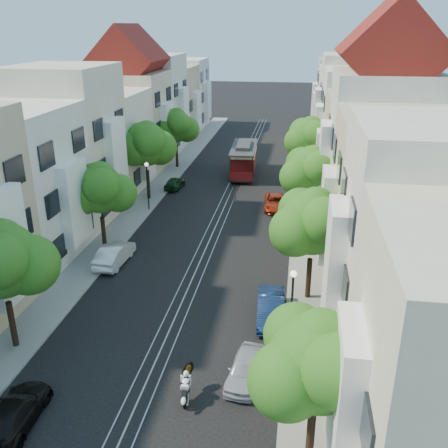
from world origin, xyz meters
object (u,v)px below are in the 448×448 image
at_px(tree_w_a, 2,262).
at_px(parked_car_e_near, 246,369).
at_px(tree_e_c, 311,172).
at_px(sportbike_rider, 186,384).
at_px(tree_e_a, 318,365).
at_px(parked_car_w_near, 15,413).
at_px(tree_w_b, 100,190).
at_px(parked_car_w_mid, 115,254).
at_px(parked_car_w_far, 175,183).
at_px(tree_e_b, 314,224).
at_px(tree_e_d, 310,138).
at_px(tree_w_d, 176,127).
at_px(lamp_west, 147,179).
at_px(cable_car, 244,158).
at_px(parked_car_e_mid, 271,308).
at_px(tree_w_c, 146,145).
at_px(parked_car_e_far, 276,202).
at_px(lamp_east, 292,298).

xyz_separation_m(tree_w_a, parked_car_e_near, (11.54, -0.71, -4.14)).
relative_size(tree_e_c, sportbike_rider, 3.66).
height_order(tree_e_a, parked_car_w_near, tree_e_a).
height_order(tree_w_b, sportbike_rider, tree_w_b).
bearing_deg(parked_car_w_mid, parked_car_w_far, -86.88).
height_order(tree_e_b, parked_car_w_near, tree_e_b).
relative_size(tree_e_d, sportbike_rider, 3.84).
bearing_deg(sportbike_rider, parked_car_w_mid, 117.54).
relative_size(tree_w_d, parked_car_w_far, 1.93).
bearing_deg(parked_car_e_near, tree_e_d, 91.55).
bearing_deg(tree_e_c, parked_car_w_far, 146.57).
height_order(tree_e_c, lamp_west, tree_e_c).
distance_m(sportbike_rider, cable_car, 34.79).
bearing_deg(parked_car_e_mid, lamp_west, 123.28).
relative_size(tree_w_c, cable_car, 0.87).
bearing_deg(parked_car_w_mid, tree_e_c, -144.19).
distance_m(parked_car_e_near, parked_car_w_mid, 14.47).
xyz_separation_m(tree_w_a, sportbike_rider, (9.17, -2.34, -3.95)).
distance_m(parked_car_e_near, parked_car_e_far, 22.86).
relative_size(parked_car_w_near, parked_car_w_far, 1.24).
distance_m(parked_car_e_mid, parked_car_e_far, 17.66).
relative_size(lamp_west, parked_car_e_near, 1.19).
bearing_deg(tree_w_a, cable_car, 76.73).
bearing_deg(tree_e_d, tree_w_c, -157.38).
bearing_deg(sportbike_rider, tree_e_d, 75.81).
bearing_deg(tree_e_b, parked_car_w_near, -134.54).
distance_m(lamp_east, parked_car_e_mid, 3.46).
relative_size(tree_e_c, tree_w_c, 0.92).
bearing_deg(cable_car, parked_car_w_near, -100.13).
bearing_deg(parked_car_w_mid, lamp_east, 150.14).
xyz_separation_m(tree_e_c, tree_w_d, (-14.40, 16.00, 0.00)).
bearing_deg(parked_car_w_near, parked_car_e_mid, -138.89).
relative_size(tree_w_b, lamp_east, 1.51).
xyz_separation_m(tree_e_b, tree_w_d, (-14.40, 27.00, -0.13)).
xyz_separation_m(tree_e_c, lamp_east, (-0.96, -15.98, -1.75)).
xyz_separation_m(tree_e_c, parked_car_w_mid, (-12.86, -8.25, -3.91)).
relative_size(sportbike_rider, parked_car_e_far, 0.42).
distance_m(tree_e_c, tree_w_c, 15.25).
xyz_separation_m(tree_w_b, lamp_west, (0.84, 8.02, -1.55)).
bearing_deg(tree_w_a, parked_car_w_near, -60.54).
relative_size(tree_w_d, parked_car_w_mid, 1.57).
distance_m(parked_car_w_mid, parked_car_w_far, 16.74).
bearing_deg(tree_w_d, tree_w_b, -90.00).
distance_m(tree_e_a, lamp_east, 7.26).
relative_size(lamp_east, parked_car_w_near, 0.99).
bearing_deg(tree_w_a, tree_e_a, -19.15).
relative_size(tree_e_c, parked_car_w_near, 1.56).
bearing_deg(sportbike_rider, tree_w_d, 99.45).
distance_m(tree_e_c, parked_car_e_near, 19.35).
distance_m(tree_e_b, cable_car, 26.44).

